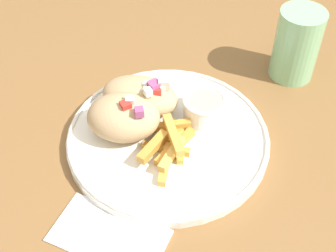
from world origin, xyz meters
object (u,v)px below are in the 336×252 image
(plate, at_px, (168,138))
(pita_sandwich_near, at_px, (124,117))
(water_glass, at_px, (296,47))
(pita_sandwich_far, at_px, (141,96))
(sauce_ramekin, at_px, (204,107))
(fries_pile, at_px, (170,143))

(plate, bearing_deg, pita_sandwich_near, -147.73)
(plate, distance_m, water_glass, 0.26)
(plate, distance_m, pita_sandwich_far, 0.08)
(pita_sandwich_far, bearing_deg, sauce_ramekin, 4.90)
(fries_pile, bearing_deg, pita_sandwich_near, -167.88)
(plate, height_order, water_glass, water_glass)
(pita_sandwich_near, xyz_separation_m, sauce_ramekin, (0.07, 0.10, -0.01))
(pita_sandwich_far, bearing_deg, plate, -37.04)
(pita_sandwich_far, distance_m, sauce_ramekin, 0.10)
(pita_sandwich_near, height_order, pita_sandwich_far, pita_sandwich_near)
(plate, bearing_deg, fries_pile, -45.53)
(pita_sandwich_near, relative_size, sauce_ramekin, 2.08)
(water_glass, bearing_deg, sauce_ramekin, -103.38)
(pita_sandwich_far, xyz_separation_m, water_glass, (0.13, 0.23, 0.01))
(sauce_ramekin, xyz_separation_m, water_glass, (0.05, 0.19, 0.02))
(plate, distance_m, fries_pile, 0.03)
(sauce_ramekin, bearing_deg, pita_sandwich_near, -126.97)
(plate, relative_size, sauce_ramekin, 4.61)
(plate, distance_m, pita_sandwich_near, 0.07)
(plate, bearing_deg, water_glass, 75.86)
(fries_pile, bearing_deg, pita_sandwich_far, 156.66)
(sauce_ramekin, height_order, water_glass, water_glass)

